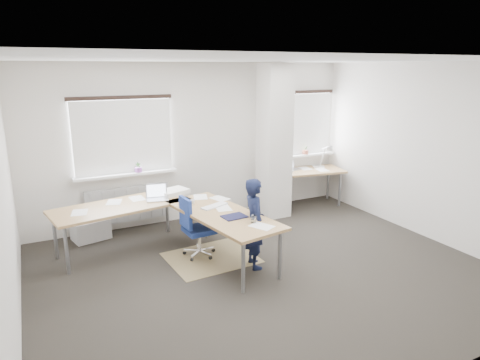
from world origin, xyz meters
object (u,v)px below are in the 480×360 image
desk_main (173,210)px  desk_side (308,172)px  task_chair (197,240)px  person (255,223)px

desk_main → desk_side: (3.16, 1.08, -0.01)m
desk_side → task_chair: bearing=-145.8°
desk_main → person: size_ratio=2.21×
desk_side → person: person is taller
person → desk_main: bearing=55.0°
desk_main → person: (0.89, -0.87, -0.06)m
desk_main → task_chair: 0.56m
task_chair → desk_main: bearing=140.7°
desk_main → desk_side: size_ratio=1.88×
desk_main → task_chair: desk_main is taller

